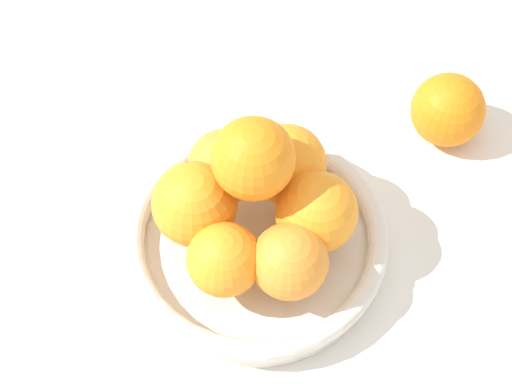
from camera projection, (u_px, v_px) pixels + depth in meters
ground_plane at (256, 251)px, 0.86m from camera, size 4.00×4.00×0.00m
fruit_bowl at (256, 241)px, 0.85m from camera, size 0.26×0.26×0.04m
orange_pile at (256, 200)px, 0.79m from camera, size 0.19×0.18×0.14m
stray_orange at (448, 110)px, 0.91m from camera, size 0.08×0.08×0.08m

